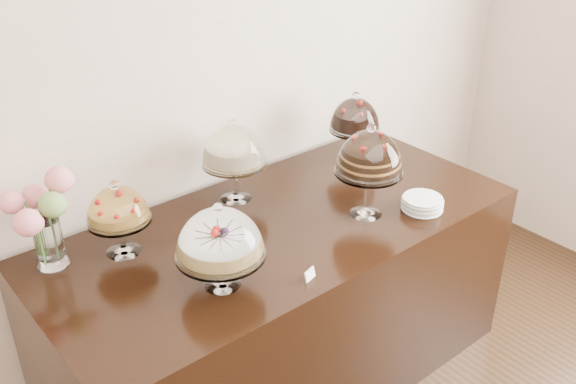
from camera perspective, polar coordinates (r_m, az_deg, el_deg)
wall_back at (r=2.91m, az=-12.16°, el=9.95°), size 5.00×0.04×3.00m
display_counter at (r=3.14m, az=-0.59°, el=-9.80°), size 2.20×1.00×0.90m
cake_stand_sugar_sponge at (r=2.40m, az=-6.09°, el=-4.04°), size 0.34×0.34×0.36m
cake_stand_choco_layer at (r=2.84m, az=7.27°, el=3.22°), size 0.31×0.31×0.45m
cake_stand_cheesecake at (r=2.97m, az=-4.84°, el=3.86°), size 0.31×0.31×0.41m
cake_stand_dark_choco at (r=3.35m, az=5.97°, el=6.58°), size 0.27×0.27×0.39m
cake_stand_fruit_tart at (r=2.67m, az=-14.90°, el=-1.43°), size 0.26×0.26×0.33m
flower_vase at (r=2.66m, az=-20.99°, el=-1.88°), size 0.28×0.30×0.41m
plate_stack at (r=3.04m, az=11.86°, el=-1.01°), size 0.19×0.19×0.06m
price_card_left at (r=2.52m, az=1.95°, el=-7.34°), size 0.06×0.03×0.04m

